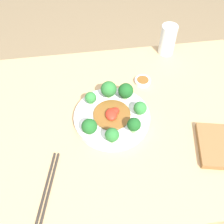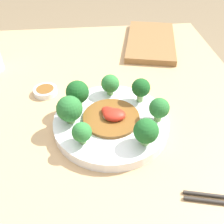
% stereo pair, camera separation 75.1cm
% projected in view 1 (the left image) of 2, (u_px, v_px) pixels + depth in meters
% --- Properties ---
extents(ground_plane, '(8.00, 8.00, 0.00)m').
position_uv_depth(ground_plane, '(119.00, 198.00, 1.51)').
color(ground_plane, '#7F6B4C').
extents(table, '(1.06, 0.76, 0.76)m').
position_uv_depth(table, '(121.00, 168.00, 1.21)').
color(table, tan).
rests_on(table, ground_plane).
extents(plate, '(0.26, 0.26, 0.02)m').
position_uv_depth(plate, '(112.00, 118.00, 0.90)').
color(plate, white).
rests_on(plate, table).
extents(broccoli_west, '(0.04, 0.04, 0.05)m').
position_uv_depth(broccoli_west, '(140.00, 108.00, 0.87)').
color(broccoli_west, '#7AAD5B').
rests_on(broccoli_west, plate).
extents(broccoli_southeast, '(0.04, 0.04, 0.05)m').
position_uv_depth(broccoli_southeast, '(91.00, 98.00, 0.90)').
color(broccoli_southeast, '#70A356').
rests_on(broccoli_southeast, plate).
extents(broccoli_northwest, '(0.04, 0.04, 0.06)m').
position_uv_depth(broccoli_northwest, '(134.00, 125.00, 0.82)').
color(broccoli_northwest, '#89B76B').
rests_on(broccoli_northwest, plate).
extents(broccoli_northeast, '(0.05, 0.05, 0.06)m').
position_uv_depth(broccoli_northeast, '(89.00, 127.00, 0.82)').
color(broccoli_northeast, '#89B76B').
rests_on(broccoli_northeast, plate).
extents(broccoli_north, '(0.04, 0.04, 0.06)m').
position_uv_depth(broccoli_north, '(112.00, 135.00, 0.80)').
color(broccoli_north, '#7AAD5B').
rests_on(broccoli_north, plate).
extents(broccoli_south, '(0.06, 0.06, 0.06)m').
position_uv_depth(broccoli_south, '(109.00, 89.00, 0.92)').
color(broccoli_south, '#70A356').
rests_on(broccoli_south, plate).
extents(broccoli_southwest, '(0.05, 0.05, 0.06)m').
position_uv_depth(broccoli_southwest, '(126.00, 91.00, 0.92)').
color(broccoli_southwest, '#70A356').
rests_on(broccoli_southwest, plate).
extents(stirfry_center, '(0.13, 0.13, 0.02)m').
position_uv_depth(stirfry_center, '(112.00, 114.00, 0.88)').
color(stirfry_center, brown).
rests_on(stirfry_center, plate).
extents(drinking_glass, '(0.07, 0.07, 0.13)m').
position_uv_depth(drinking_glass, '(168.00, 40.00, 1.09)').
color(drinking_glass, silver).
rests_on(drinking_glass, table).
extents(chopsticks, '(0.08, 0.25, 0.01)m').
position_uv_depth(chopsticks, '(47.00, 192.00, 0.75)').
color(chopsticks, '#2D2823').
rests_on(chopsticks, table).
extents(sauce_dish, '(0.06, 0.06, 0.02)m').
position_uv_depth(sauce_dish, '(143.00, 81.00, 1.02)').
color(sauce_dish, white).
rests_on(sauce_dish, table).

